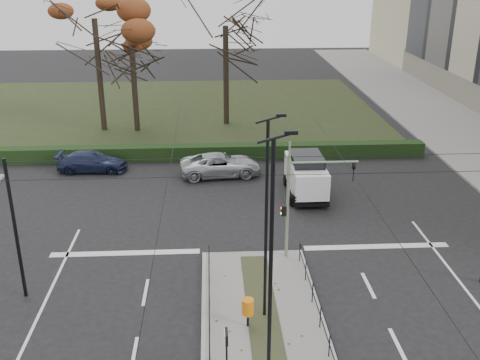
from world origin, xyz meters
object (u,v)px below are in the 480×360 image
object	(u,v)px
info_panel	(226,342)
streetlamp_median_far	(267,220)
parked_car_fourth	(221,165)
bare_tree_center	(226,33)
litter_bin	(248,307)
rust_tree	(94,19)
traffic_light	(294,198)
bare_tree_near	(132,52)
streetlamp_median_near	(271,267)
white_van	(306,174)
parked_car_third	(92,162)

from	to	relation	value
info_panel	streetlamp_median_far	size ratio (longest dim) A/B	0.24
streetlamp_median_far	parked_car_fourth	world-z (taller)	streetlamp_median_far
info_panel	bare_tree_center	xyz separation A→B (m)	(0.98, 30.87, 5.80)
litter_bin	rust_tree	distance (m)	29.46
traffic_light	bare_tree_near	xyz separation A→B (m)	(-9.53, 21.12, 3.27)
parked_car_fourth	bare_tree_near	bearing A→B (deg)	26.24
streetlamp_median_near	white_van	bearing A→B (deg)	76.54
traffic_light	bare_tree_near	size ratio (longest dim) A/B	0.56
info_panel	parked_car_third	size ratio (longest dim) A/B	0.43
traffic_light	parked_car_third	xyz separation A→B (m)	(-11.39, 12.15, -2.37)
info_panel	streetlamp_median_near	world-z (taller)	streetlamp_median_near
litter_bin	bare_tree_center	xyz separation A→B (m)	(0.10, 27.99, 6.49)
info_panel	parked_car_third	distance (m)	21.84
info_panel	streetlamp_median_far	world-z (taller)	streetlamp_median_far
litter_bin	rust_tree	xyz separation A→B (m)	(-9.80, 26.67, 7.79)
traffic_light	parked_car_fourth	world-z (taller)	traffic_light
traffic_light	parked_car_fourth	xyz separation A→B (m)	(-3.06, 10.91, -2.31)
streetlamp_median_far	parked_car_third	bearing A→B (deg)	120.10
litter_bin	parked_car_third	size ratio (longest dim) A/B	0.26
bare_tree_center	bare_tree_near	bearing A→B (deg)	-167.16
rust_tree	traffic_light	bearing A→B (deg)	-60.35
white_van	bare_tree_near	world-z (taller)	bare_tree_near
traffic_light	parked_car_third	distance (m)	16.82
rust_tree	bare_tree_center	size ratio (longest dim) A/B	1.08
litter_bin	parked_car_third	xyz separation A→B (m)	(-8.98, 17.37, -0.31)
white_van	bare_tree_center	world-z (taller)	bare_tree_center
white_van	streetlamp_median_near	bearing A→B (deg)	-103.46
streetlamp_median_far	rust_tree	xyz separation A→B (m)	(-10.50, 26.01, 4.56)
parked_car_fourth	rust_tree	distance (m)	16.11
info_panel	parked_car_fourth	distance (m)	19.04
litter_bin	bare_tree_near	bearing A→B (deg)	105.11
rust_tree	bare_tree_near	xyz separation A→B (m)	(2.68, -0.33, -2.46)
litter_bin	streetlamp_median_far	world-z (taller)	streetlamp_median_far
info_panel	rust_tree	world-z (taller)	rust_tree
traffic_light	white_van	bearing A→B (deg)	76.24
info_panel	rust_tree	distance (m)	31.68
litter_bin	info_panel	world-z (taller)	info_panel
parked_car_third	rust_tree	distance (m)	12.36
white_van	streetlamp_median_far	bearing A→B (deg)	-106.37
litter_bin	info_panel	distance (m)	3.09
litter_bin	white_van	distance (m)	13.42
streetlamp_median_near	parked_car_fourth	xyz separation A→B (m)	(-1.11, 19.20, -3.74)
parked_car_fourth	bare_tree_near	world-z (taller)	bare_tree_near
parked_car_fourth	info_panel	bearing A→B (deg)	173.16
rust_tree	parked_car_fourth	bearing A→B (deg)	-49.03
parked_car_third	streetlamp_median_far	bearing A→B (deg)	-147.89
white_van	parked_car_third	bearing A→B (deg)	160.63
white_van	rust_tree	size ratio (longest dim) A/B	0.41
streetlamp_median_far	white_van	distance (m)	12.90
litter_bin	white_van	size ratio (longest dim) A/B	0.25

